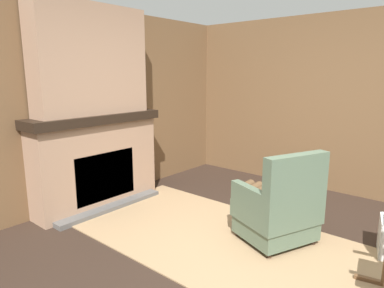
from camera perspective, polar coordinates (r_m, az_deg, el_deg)
The scene contains 11 objects.
ground_plane at distance 3.29m, azimuth 10.42°, elevation -19.70°, with size 14.00×14.00×0.00m, color #2D2119.
wood_panel_wall_left at distance 4.65m, azimuth -17.57°, elevation 5.76°, with size 0.06×5.67×2.53m.
wood_panel_wall_back at distance 5.22m, azimuth 25.46°, elevation 5.80°, with size 5.67×0.09×2.53m.
fireplace_hearth at distance 4.57m, azimuth -15.49°, elevation -2.73°, with size 0.59×1.77×1.20m.
chimney_breast at distance 4.45m, azimuth -16.49°, elevation 13.20°, with size 0.33×1.47×1.31m.
area_rug at distance 3.65m, azimuth 6.37°, elevation -16.09°, with size 3.65×1.69×0.01m.
armchair at distance 3.61m, azimuth 14.32°, elevation -10.58°, with size 0.84×0.89×0.97m.
firewood_stack at distance 5.04m, azimuth 10.17°, elevation -7.41°, with size 0.43×0.39×0.14m.
oil_lamp_vase at distance 4.18m, azimuth -23.62°, elevation 5.32°, with size 0.10×0.10×0.31m.
storage_case at distance 4.81m, azimuth -11.04°, elevation 6.31°, with size 0.15×0.20×0.14m.
decorative_plate_on_mantel at distance 4.47m, azimuth -17.27°, elevation 6.49°, with size 0.07×0.28×0.28m.
Camera 1 is at (1.35, -2.47, 1.70)m, focal length 32.00 mm.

